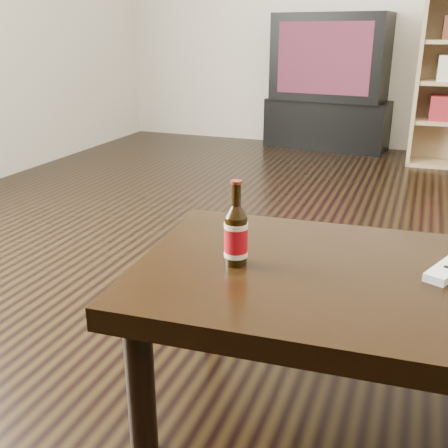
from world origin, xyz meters
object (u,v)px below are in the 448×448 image
(coffee_table, at_px, (373,297))
(beer_bottle, at_px, (236,235))
(tv_stand, at_px, (329,123))
(tv, at_px, (333,57))

(coffee_table, bearing_deg, beer_bottle, -170.94)
(tv_stand, relative_size, coffee_table, 0.87)
(tv_stand, xyz_separation_m, beer_bottle, (0.38, -3.46, 0.29))
(tv, distance_m, beer_bottle, 3.49)
(tv, height_order, coffee_table, tv)
(tv_stand, relative_size, tv, 1.05)
(tv_stand, height_order, tv, tv)
(beer_bottle, bearing_deg, tv_stand, 96.32)
(tv_stand, height_order, beer_bottle, beer_bottle)
(tv_stand, distance_m, beer_bottle, 3.49)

